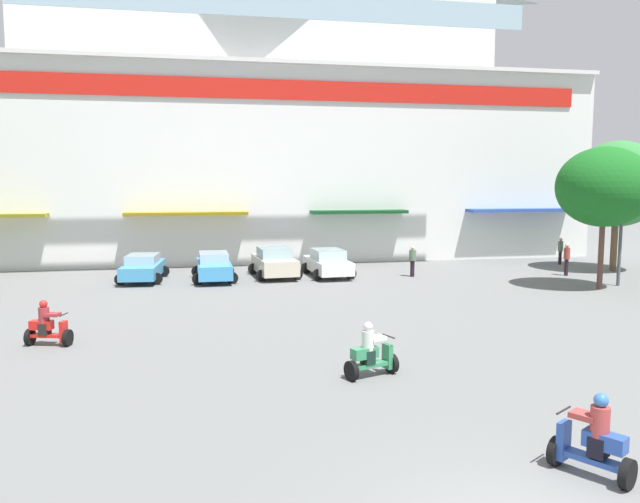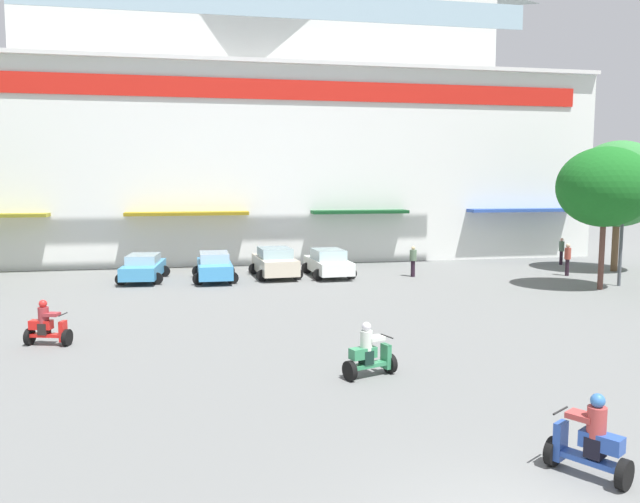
% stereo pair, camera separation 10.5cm
% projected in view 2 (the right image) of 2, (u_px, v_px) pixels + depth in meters
% --- Properties ---
extents(ground_plane, '(128.00, 128.00, 0.00)m').
position_uv_depth(ground_plane, '(333.00, 330.00, 21.35)').
color(ground_plane, slate).
extents(colonial_building, '(42.73, 18.58, 21.35)m').
position_uv_depth(colonial_building, '(261.00, 117.00, 43.43)').
color(colonial_building, silver).
rests_on(colonial_building, ground).
extents(plaza_tree_1, '(5.15, 4.95, 7.32)m').
position_uv_depth(plaza_tree_1, '(618.00, 184.00, 34.66)').
color(plaza_tree_1, brown).
rests_on(plaza_tree_1, ground).
extents(plaza_tree_3, '(4.47, 4.01, 6.67)m').
position_uv_depth(plaza_tree_3, '(605.00, 187.00, 28.75)').
color(plaza_tree_3, brown).
rests_on(plaza_tree_3, ground).
extents(parked_car_0, '(2.54, 4.25, 1.36)m').
position_uv_depth(parked_car_0, '(143.00, 267.00, 31.70)').
color(parked_car_0, '#3E8EC2').
rests_on(parked_car_0, ground).
extents(parked_car_1, '(2.30, 4.27, 1.45)m').
position_uv_depth(parked_car_1, '(214.00, 266.00, 31.88)').
color(parked_car_1, '#3C90CE').
rests_on(parked_car_1, ground).
extents(parked_car_2, '(2.62, 4.21, 1.57)m').
position_uv_depth(parked_car_2, '(275.00, 262.00, 32.96)').
color(parked_car_2, beige).
rests_on(parked_car_2, ground).
extents(parked_car_3, '(2.51, 4.26, 1.46)m').
position_uv_depth(parked_car_3, '(328.00, 263.00, 33.21)').
color(parked_car_3, white).
rests_on(parked_car_3, ground).
extents(scooter_rider_2, '(1.51, 0.97, 1.48)m').
position_uv_depth(scooter_rider_2, '(369.00, 354.00, 16.18)').
color(scooter_rider_2, black).
rests_on(scooter_rider_2, ground).
extents(scooter_rider_3, '(1.45, 0.87, 1.44)m').
position_uv_depth(scooter_rider_3, '(47.00, 327.00, 19.29)').
color(scooter_rider_3, black).
rests_on(scooter_rider_3, ground).
extents(scooter_rider_4, '(1.17, 1.44, 1.52)m').
position_uv_depth(scooter_rider_4, '(590.00, 442.00, 10.68)').
color(scooter_rider_4, black).
rests_on(scooter_rider_4, ground).
extents(pedestrian_0, '(0.51, 0.51, 1.64)m').
position_uv_depth(pedestrian_0, '(413.00, 259.00, 33.06)').
color(pedestrian_0, black).
rests_on(pedestrian_0, ground).
extents(pedestrian_1, '(0.39, 0.39, 1.64)m').
position_uv_depth(pedestrian_1, '(561.00, 249.00, 37.81)').
color(pedestrian_1, black).
rests_on(pedestrian_1, ground).
extents(pedestrian_2, '(0.46, 0.46, 1.75)m').
position_uv_depth(pedestrian_2, '(568.00, 257.00, 33.37)').
color(pedestrian_2, black).
rests_on(pedestrian_2, ground).
extents(streetlamp_near, '(0.40, 0.40, 6.39)m').
position_uv_depth(streetlamp_near, '(623.00, 209.00, 29.84)').
color(streetlamp_near, '#474C51').
rests_on(streetlamp_near, ground).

